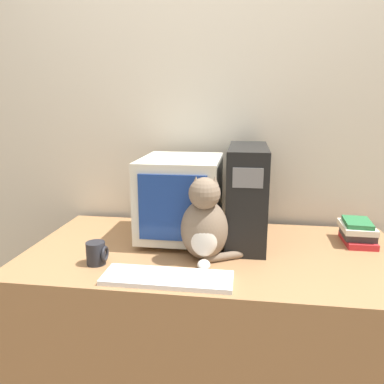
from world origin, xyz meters
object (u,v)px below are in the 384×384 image
object	(u,v)px
book_stack	(358,232)
mug	(97,253)
keyboard	(167,278)
cat	(205,225)
crt_monitor	(181,197)
computer_tower	(247,194)
pen	(137,270)

from	to	relation	value
book_stack	mug	world-z (taller)	book_stack
keyboard	book_stack	xyz separation A→B (m)	(0.80, 0.50, 0.04)
keyboard	cat	xyz separation A→B (m)	(0.11, 0.21, 0.14)
cat	book_stack	bearing A→B (deg)	17.05
crt_monitor	computer_tower	xyz separation A→B (m)	(0.31, 0.01, 0.02)
computer_tower	keyboard	bearing A→B (deg)	-121.34
crt_monitor	book_stack	size ratio (longest dim) A/B	2.11
mug	cat	bearing A→B (deg)	14.67
pen	mug	size ratio (longest dim) A/B	1.71
computer_tower	book_stack	world-z (taller)	computer_tower
crt_monitor	keyboard	world-z (taller)	crt_monitor
cat	mug	xyz separation A→B (m)	(-0.43, -0.11, -0.10)
cat	book_stack	distance (m)	0.75
cat	keyboard	bearing A→B (deg)	-123.84
crt_monitor	pen	bearing A→B (deg)	-105.42
crt_monitor	pen	world-z (taller)	crt_monitor
book_stack	crt_monitor	bearing A→B (deg)	-176.80
computer_tower	pen	xyz separation A→B (m)	(-0.42, -0.40, -0.22)
cat	pen	distance (m)	0.32
crt_monitor	cat	world-z (taller)	crt_monitor
book_stack	mug	xyz separation A→B (m)	(-1.11, -0.40, -0.01)
crt_monitor	pen	size ratio (longest dim) A/B	2.74
keyboard	cat	distance (m)	0.28
crt_monitor	cat	size ratio (longest dim) A/B	1.22
computer_tower	mug	xyz separation A→B (m)	(-0.60, -0.36, -0.18)
pen	mug	bearing A→B (deg)	167.98
pen	mug	xyz separation A→B (m)	(-0.18, 0.04, 0.04)
crt_monitor	mug	bearing A→B (deg)	-129.16
crt_monitor	computer_tower	size ratio (longest dim) A/B	0.94
crt_monitor	keyboard	xyz separation A→B (m)	(0.03, -0.45, -0.19)
crt_monitor	book_stack	xyz separation A→B (m)	(0.83, 0.05, -0.15)
crt_monitor	mug	xyz separation A→B (m)	(-0.29, -0.35, -0.16)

